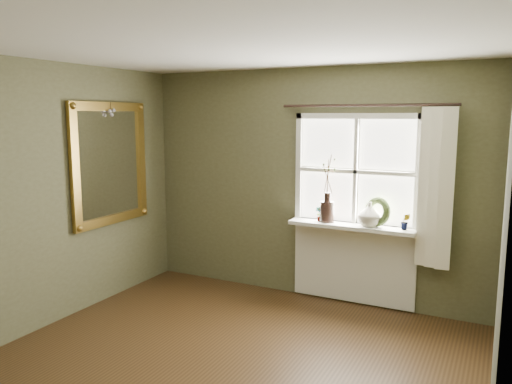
{
  "coord_description": "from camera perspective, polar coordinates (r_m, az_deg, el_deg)",
  "views": [
    {
      "loc": [
        1.99,
        -3.01,
        2.08
      ],
      "look_at": [
        -0.31,
        1.55,
        1.29
      ],
      "focal_mm": 35.0,
      "sensor_mm": 36.0,
      "label": 1
    }
  ],
  "objects": [
    {
      "name": "ceiling",
      "position": [
        3.64,
        -6.98,
        16.92
      ],
      "size": [
        4.5,
        4.5,
        0.0
      ],
      "primitive_type": "plane",
      "color": "silver",
      "rests_on": "ground"
    },
    {
      "name": "wall_left",
      "position": [
        5.1,
        -26.24,
        -0.93
      ],
      "size": [
        0.1,
        4.5,
        2.6
      ],
      "primitive_type": "cube",
      "color": "brown",
      "rests_on": "ground"
    },
    {
      "name": "dark_jug",
      "position": [
        5.51,
        8.12,
        -2.25
      ],
      "size": [
        0.17,
        0.17,
        0.23
      ],
      "primitive_type": "cylinder",
      "rotation": [
        0.0,
        0.0,
        0.09
      ],
      "color": "black",
      "rests_on": "window_sill"
    },
    {
      "name": "curtain",
      "position": [
        5.22,
        19.9,
        0.39
      ],
      "size": [
        0.36,
        0.12,
        1.59
      ],
      "primitive_type": "cube",
      "color": "white",
      "rests_on": "wall_back"
    },
    {
      "name": "potted_plant_right",
      "position": [
        5.31,
        16.71,
        -3.26
      ],
      "size": [
        0.1,
        0.09,
        0.17
      ],
      "primitive_type": "imported",
      "rotation": [
        0.0,
        0.0,
        0.14
      ],
      "color": "#36471F",
      "rests_on": "window_sill"
    },
    {
      "name": "cream_vase",
      "position": [
        5.38,
        12.82,
        -2.5
      ],
      "size": [
        0.3,
        0.3,
        0.25
      ],
      "primitive_type": "imported",
      "rotation": [
        0.0,
        0.0,
        -0.25
      ],
      "color": "beige",
      "rests_on": "window_sill"
    },
    {
      "name": "gilt_mirror",
      "position": [
        5.81,
        -16.33,
        3.16
      ],
      "size": [
        0.1,
        1.14,
        1.36
      ],
      "color": "white",
      "rests_on": "wall_left"
    },
    {
      "name": "potted_plant_left",
      "position": [
        5.54,
        7.22,
        -2.46
      ],
      "size": [
        0.1,
        0.07,
        0.17
      ],
      "primitive_type": "imported",
      "rotation": [
        0.0,
        0.0,
        -0.1
      ],
      "color": "#36471F",
      "rests_on": "window_sill"
    },
    {
      "name": "window_frame",
      "position": [
        5.46,
        11.32,
        2.32
      ],
      "size": [
        1.36,
        0.06,
        1.24
      ],
      "color": "white",
      "rests_on": "wall_back"
    },
    {
      "name": "window_apron",
      "position": [
        5.67,
        11.01,
        -7.98
      ],
      "size": [
        1.36,
        0.04,
        0.88
      ],
      "primitive_type": "cube",
      "color": "white",
      "rests_on": "ground"
    },
    {
      "name": "wreath",
      "position": [
        5.4,
        13.67,
        -2.56
      ],
      "size": [
        0.35,
        0.26,
        0.33
      ],
      "primitive_type": "torus",
      "rotation": [
        1.36,
        0.0,
        -0.42
      ],
      "color": "#36471F",
      "rests_on": "window_sill"
    },
    {
      "name": "wall_right",
      "position": [
        3.11,
        27.12,
        -6.76
      ],
      "size": [
        0.1,
        4.5,
        2.6
      ],
      "primitive_type": "cube",
      "color": "brown",
      "rests_on": "ground"
    },
    {
      "name": "curtain_rod",
      "position": [
        5.35,
        12.43,
        9.66
      ],
      "size": [
        1.84,
        0.03,
        0.03
      ],
      "primitive_type": "cylinder",
      "rotation": [
        0.0,
        1.57,
        0.0
      ],
      "color": "black",
      "rests_on": "wall_back"
    },
    {
      "name": "wall_back",
      "position": [
        5.72,
        6.15,
        0.91
      ],
      "size": [
        4.0,
        0.1,
        2.6
      ],
      "primitive_type": "cube",
      "color": "brown",
      "rests_on": "ground"
    },
    {
      "name": "window_sill",
      "position": [
        5.46,
        10.83,
        -3.86
      ],
      "size": [
        1.36,
        0.26,
        0.04
      ],
      "primitive_type": "cube",
      "color": "white",
      "rests_on": "wall_back"
    }
  ]
}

